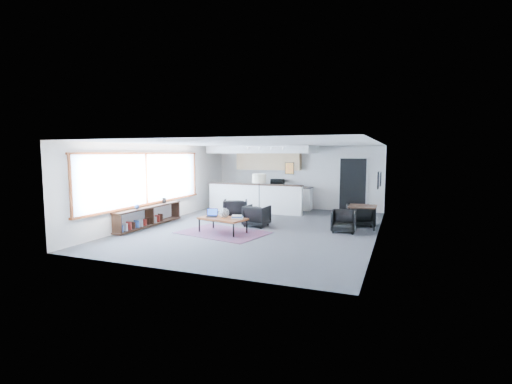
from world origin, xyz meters
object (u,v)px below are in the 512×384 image
(armchair_left, at_px, (235,209))
(microwave, at_px, (277,182))
(armchair_right, at_px, (257,215))
(book_stack, at_px, (237,217))
(dining_chair_far, at_px, (360,216))
(coffee_table, at_px, (223,219))
(dining_chair_near, at_px, (344,222))
(ceramic_pot, at_px, (224,213))
(dining_table, at_px, (363,208))
(floor_lamp, at_px, (259,180))
(laptop, at_px, (212,214))

(armchair_left, xyz_separation_m, microwave, (0.44, 3.24, 0.71))
(armchair_left, height_order, armchair_right, armchair_left)
(book_stack, relative_size, dining_chair_far, 0.61)
(coffee_table, relative_size, dining_chair_near, 2.44)
(ceramic_pot, height_order, dining_table, ceramic_pot)
(dining_chair_near, bearing_deg, ceramic_pot, -162.34)
(dining_table, bearing_deg, armchair_right, -163.30)
(armchair_left, xyz_separation_m, floor_lamp, (0.80, 0.19, 1.00))
(dining_table, xyz_separation_m, dining_chair_far, (-0.12, 0.38, -0.31))
(dining_table, bearing_deg, book_stack, -146.15)
(book_stack, height_order, dining_table, dining_table)
(floor_lamp, bearing_deg, dining_chair_far, 8.34)
(laptop, distance_m, armchair_left, 1.84)
(laptop, height_order, armchair_left, armchair_left)
(armchair_right, relative_size, floor_lamp, 0.46)
(dining_chair_near, relative_size, dining_chair_far, 0.95)
(ceramic_pot, relative_size, armchair_right, 0.38)
(floor_lamp, bearing_deg, laptop, -109.44)
(ceramic_pot, bearing_deg, dining_chair_near, 22.52)
(coffee_table, xyz_separation_m, microwave, (-0.04, 5.18, 0.70))
(dining_table, bearing_deg, ceramic_pot, -149.53)
(laptop, distance_m, dining_table, 4.62)
(ceramic_pot, distance_m, dining_chair_far, 4.38)
(book_stack, relative_size, dining_table, 0.46)
(armchair_left, bearing_deg, book_stack, 94.79)
(laptop, xyz_separation_m, dining_table, (4.10, 2.12, 0.13))
(laptop, bearing_deg, dining_table, 8.95)
(armchair_left, relative_size, armchair_right, 1.10)
(dining_chair_far, bearing_deg, ceramic_pot, 16.16)
(armchair_left, bearing_deg, laptop, 71.39)
(coffee_table, height_order, armchair_left, armchair_left)
(coffee_table, distance_m, armchair_right, 1.39)
(laptop, relative_size, floor_lamp, 0.23)
(dining_table, relative_size, dining_chair_near, 1.39)
(ceramic_pot, height_order, dining_chair_far, ceramic_pot)
(floor_lamp, bearing_deg, dining_chair_near, -14.03)
(ceramic_pot, xyz_separation_m, armchair_left, (-0.51, 1.88, -0.18))
(dining_chair_far, xyz_separation_m, microwave, (-3.62, 2.58, 0.79))
(armchair_left, height_order, dining_chair_far, armchair_left)
(ceramic_pot, height_order, armchair_left, armchair_left)
(coffee_table, distance_m, microwave, 5.22)
(armchair_right, height_order, dining_chair_far, armchair_right)
(floor_lamp, distance_m, microwave, 3.09)
(armchair_right, bearing_deg, dining_chair_far, -152.95)
(armchair_left, bearing_deg, coffee_table, 82.83)
(dining_chair_far, bearing_deg, laptop, 12.68)
(book_stack, distance_m, dining_chair_near, 3.12)
(armchair_right, distance_m, floor_lamp, 1.36)
(dining_chair_near, bearing_deg, coffee_table, -161.71)
(armchair_left, relative_size, dining_chair_near, 1.33)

